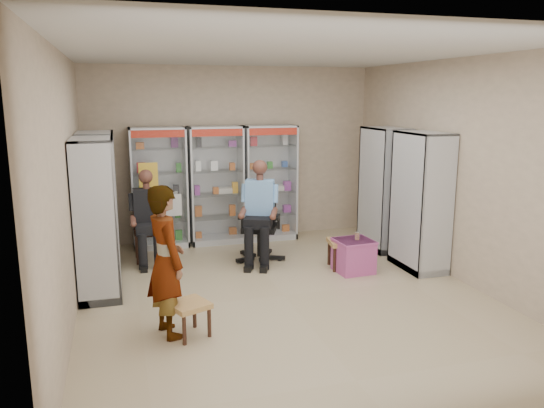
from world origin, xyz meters
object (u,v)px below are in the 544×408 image
object	(u,v)px
cabinet_right_near	(421,202)
standing_man	(166,261)
cabinet_back_right	(269,183)
cabinet_left_far	(99,202)
seated_shopkeeper	(260,215)
cabinet_back_mid	(216,185)
woven_stool_a	(343,254)
cabinet_back_left	(159,188)
woven_stool_b	(190,319)
cabinet_right_far	(384,189)
wooden_chair	(148,231)
pink_trunk	(354,256)
cabinet_left_near	(97,219)
office_chair	(259,224)

from	to	relation	value
cabinet_right_near	standing_man	size ratio (longest dim) A/B	1.24
cabinet_back_right	standing_man	world-z (taller)	cabinet_back_right
cabinet_left_far	seated_shopkeeper	distance (m)	2.36
cabinet_back_mid	woven_stool_a	xyz separation A→B (m)	(1.53, -1.92, -0.79)
standing_man	woven_stool_a	bearing A→B (deg)	-75.86
cabinet_back_right	woven_stool_a	world-z (taller)	cabinet_back_right
woven_stool_a	cabinet_back_left	bearing A→B (deg)	142.26
cabinet_back_left	woven_stool_b	xyz separation A→B (m)	(-0.01, -3.55, -0.81)
cabinet_right_far	wooden_chair	size ratio (longest dim) A/B	2.13
cabinet_back_mid	pink_trunk	world-z (taller)	cabinet_back_mid
cabinet_back_left	cabinet_back_mid	world-z (taller)	same
cabinet_back_right	pink_trunk	world-z (taller)	cabinet_back_right
seated_shopkeeper	woven_stool_b	xyz separation A→B (m)	(-1.40, -2.29, -0.55)
cabinet_right_far	cabinet_left_far	size ratio (longest dim) A/B	1.00
cabinet_right_far	pink_trunk	size ratio (longest dim) A/B	4.05
cabinet_back_right	cabinet_right_near	bearing A→B (deg)	-53.84
seated_shopkeeper	cabinet_right_far	bearing A→B (deg)	26.07
cabinet_back_left	woven_stool_a	size ratio (longest dim) A/B	4.72
cabinet_back_right	cabinet_left_far	bearing A→B (deg)	-161.81
cabinet_left_far	cabinet_right_near	bearing A→B (deg)	73.75
standing_man	pink_trunk	bearing A→B (deg)	-79.88
cabinet_back_left	cabinet_back_right	bearing A→B (deg)	0.00
cabinet_left_far	cabinet_back_right	bearing A→B (deg)	108.19
seated_shopkeeper	cabinet_back_left	bearing A→B (deg)	160.58
cabinet_right_far	woven_stool_b	size ratio (longest dim) A/B	5.34
cabinet_back_left	pink_trunk	bearing A→B (deg)	-39.78
cabinet_left_near	woven_stool_b	distance (m)	1.95
cabinet_left_far	wooden_chair	xyz separation A→B (m)	(0.68, 0.20, -0.53)
cabinet_back_right	office_chair	size ratio (longest dim) A/B	1.74
cabinet_back_left	seated_shopkeeper	xyz separation A→B (m)	(1.39, -1.26, -0.27)
cabinet_back_left	woven_stool_b	bearing A→B (deg)	-90.11
wooden_chair	seated_shopkeeper	world-z (taller)	seated_shopkeeper
cabinet_back_mid	standing_man	xyz separation A→B (m)	(-1.17, -3.43, -0.19)
cabinet_back_left	wooden_chair	xyz separation A→B (m)	(-0.25, -0.73, -0.53)
cabinet_back_right	cabinet_right_far	bearing A→B (deg)	-34.73
seated_shopkeeper	cabinet_left_far	bearing A→B (deg)	-165.32
cabinet_back_left	seated_shopkeeper	bearing A→B (deg)	-42.10
cabinet_left_far	pink_trunk	size ratio (longest dim) A/B	4.05
cabinet_right_near	cabinet_left_far	distance (m)	4.65
cabinet_back_right	seated_shopkeeper	world-z (taller)	cabinet_back_right
cabinet_left_far	cabinet_left_near	world-z (taller)	same
cabinet_left_near	woven_stool_b	bearing A→B (deg)	31.32
cabinet_left_near	pink_trunk	xyz separation A→B (m)	(3.48, -0.09, -0.76)
office_chair	woven_stool_b	bearing A→B (deg)	-98.14
cabinet_back_left	cabinet_left_far	size ratio (longest dim) A/B	1.00
wooden_chair	woven_stool_a	bearing A→B (deg)	-23.52
office_chair	cabinet_right_near	bearing A→B (deg)	-2.88
cabinet_back_right	standing_man	bearing A→B (deg)	-121.64
seated_shopkeeper	pink_trunk	distance (m)	1.53
cabinet_right_far	standing_man	bearing A→B (deg)	121.58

